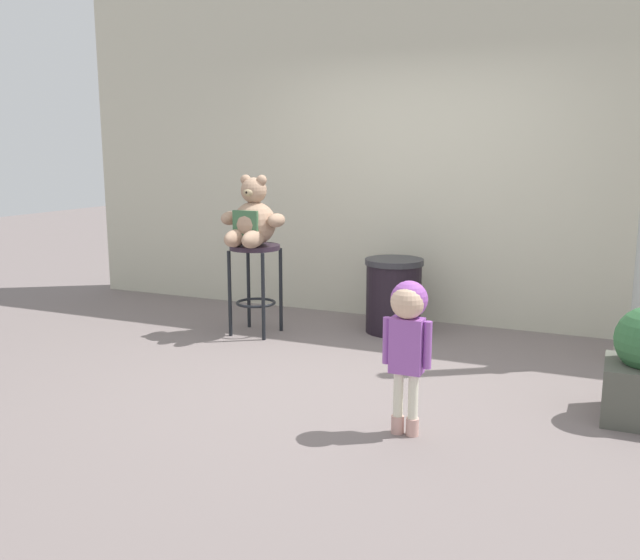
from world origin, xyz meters
TOP-DOWN VIEW (x-y plane):
  - ground_plane at (0.00, 0.00)m, footprint 24.00×24.00m
  - building_wall at (0.00, 2.01)m, footprint 7.35×0.30m
  - bar_stool_with_teddy at (-1.15, 0.82)m, footprint 0.44×0.44m
  - teddy_bear at (-1.15, 0.79)m, footprint 0.58×0.52m
  - child_walking at (0.69, -0.75)m, footprint 0.28×0.22m
  - trash_bin at (-0.05, 1.36)m, footprint 0.52×0.52m

SIDE VIEW (x-z plane):
  - ground_plane at x=0.00m, z-range 0.00..0.00m
  - trash_bin at x=-0.05m, z-range 0.00..0.66m
  - bar_stool_with_teddy at x=-1.15m, z-range 0.18..0.97m
  - child_walking at x=0.69m, z-range 0.20..1.09m
  - teddy_bear at x=-1.15m, z-range 0.71..1.31m
  - building_wall at x=0.00m, z-range 0.00..3.28m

